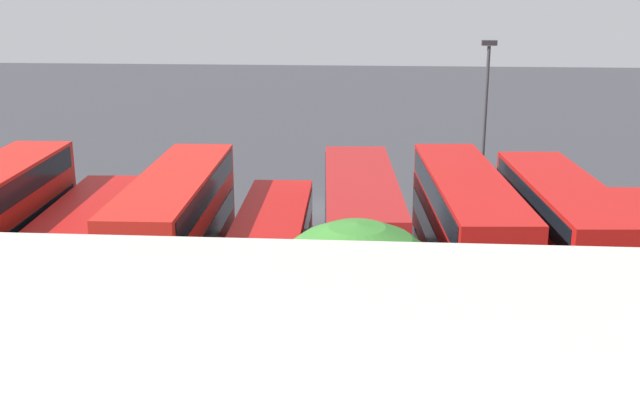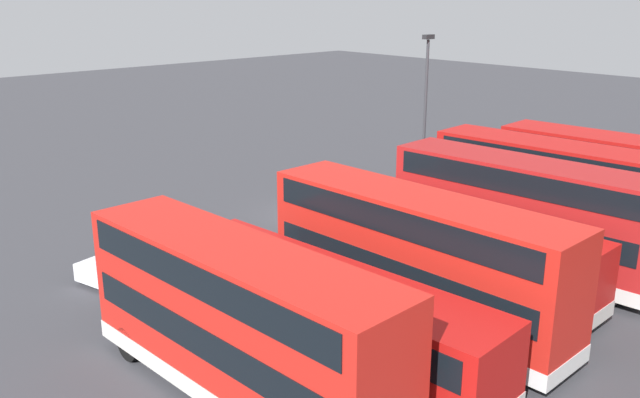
{
  "view_description": "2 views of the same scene",
  "coord_description": "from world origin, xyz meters",
  "px_view_note": "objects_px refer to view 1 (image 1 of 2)",
  "views": [
    {
      "loc": [
        -2.16,
        38.34,
        11.48
      ],
      "look_at": [
        0.5,
        2.07,
        1.16
      ],
      "focal_mm": 43.52,
      "sensor_mm": 36.0,
      "label": 1
    },
    {
      "loc": [
        22.16,
        24.82,
        11.05
      ],
      "look_at": [
        1.35,
        2.23,
        1.64
      ],
      "focal_mm": 38.44,
      "sensor_mm": 36.0,
      "label": 2
    }
  ],
  "objects_px": {
    "bus_double_decker_third": "(465,232)",
    "bus_double_decker_fourth": "(360,232)",
    "car_hatchback_silver": "(132,196)",
    "bus_single_deck_seventh": "(78,247)",
    "bus_double_decker_sixth": "(176,230)",
    "lamp_post_tall": "(485,119)",
    "bus_single_deck_fifth": "(271,248)",
    "bus_double_decker_second": "(561,240)"
  },
  "relations": [
    {
      "from": "bus_double_decker_fourth",
      "to": "car_hatchback_silver",
      "type": "distance_m",
      "value": 15.95
    },
    {
      "from": "bus_double_decker_fourth",
      "to": "bus_single_deck_fifth",
      "type": "distance_m",
      "value": 3.5
    },
    {
      "from": "bus_double_decker_second",
      "to": "bus_single_deck_fifth",
      "type": "xyz_separation_m",
      "value": [
        10.63,
        -0.64,
        -0.83
      ]
    },
    {
      "from": "bus_single_deck_seventh",
      "to": "bus_double_decker_fourth",
      "type": "bearing_deg",
      "value": -179.78
    },
    {
      "from": "bus_double_decker_sixth",
      "to": "bus_single_deck_seventh",
      "type": "distance_m",
      "value": 4.01
    },
    {
      "from": "bus_single_deck_fifth",
      "to": "bus_double_decker_second",
      "type": "bearing_deg",
      "value": 176.55
    },
    {
      "from": "bus_double_decker_second",
      "to": "bus_double_decker_sixth",
      "type": "bearing_deg",
      "value": -0.54
    },
    {
      "from": "bus_double_decker_third",
      "to": "bus_single_deck_fifth",
      "type": "relative_size",
      "value": 1.12
    },
    {
      "from": "bus_double_decker_sixth",
      "to": "bus_single_deck_seventh",
      "type": "xyz_separation_m",
      "value": [
        3.92,
        -0.15,
        -0.83
      ]
    },
    {
      "from": "car_hatchback_silver",
      "to": "lamp_post_tall",
      "type": "bearing_deg",
      "value": 177.93
    },
    {
      "from": "bus_double_decker_third",
      "to": "bus_double_decker_sixth",
      "type": "relative_size",
      "value": 1.05
    },
    {
      "from": "bus_double_decker_fourth",
      "to": "bus_single_deck_seventh",
      "type": "relative_size",
      "value": 0.92
    },
    {
      "from": "bus_double_decker_third",
      "to": "bus_double_decker_fourth",
      "type": "height_order",
      "value": "same"
    },
    {
      "from": "bus_double_decker_second",
      "to": "car_hatchback_silver",
      "type": "distance_m",
      "value": 22.09
    },
    {
      "from": "bus_double_decker_fourth",
      "to": "lamp_post_tall",
      "type": "xyz_separation_m",
      "value": [
        -5.68,
        -9.71,
        2.63
      ]
    },
    {
      "from": "bus_double_decker_second",
      "to": "bus_single_deck_seventh",
      "type": "relative_size",
      "value": 0.89
    },
    {
      "from": "bus_double_decker_second",
      "to": "bus_double_decker_sixth",
      "type": "distance_m",
      "value": 14.13
    },
    {
      "from": "bus_double_decker_sixth",
      "to": "lamp_post_tall",
      "type": "bearing_deg",
      "value": -141.76
    },
    {
      "from": "bus_double_decker_fourth",
      "to": "bus_single_deck_fifth",
      "type": "height_order",
      "value": "bus_double_decker_fourth"
    },
    {
      "from": "car_hatchback_silver",
      "to": "bus_single_deck_seventh",
      "type": "bearing_deg",
      "value": 96.65
    },
    {
      "from": "bus_double_decker_fourth",
      "to": "bus_single_deck_fifth",
      "type": "xyz_separation_m",
      "value": [
        3.39,
        -0.32,
        -0.83
      ]
    },
    {
      "from": "bus_single_deck_fifth",
      "to": "bus_single_deck_seventh",
      "type": "height_order",
      "value": "same"
    },
    {
      "from": "bus_double_decker_third",
      "to": "bus_single_deck_fifth",
      "type": "distance_m",
      "value": 7.34
    },
    {
      "from": "bus_single_deck_fifth",
      "to": "lamp_post_tall",
      "type": "height_order",
      "value": "lamp_post_tall"
    },
    {
      "from": "bus_double_decker_third",
      "to": "car_hatchback_silver",
      "type": "height_order",
      "value": "bus_double_decker_third"
    },
    {
      "from": "bus_double_decker_fourth",
      "to": "car_hatchback_silver",
      "type": "xyz_separation_m",
      "value": [
        12.01,
        -10.35,
        -1.75
      ]
    },
    {
      "from": "bus_double_decker_fourth",
      "to": "bus_double_decker_sixth",
      "type": "distance_m",
      "value": 6.88
    },
    {
      "from": "bus_double_decker_fourth",
      "to": "bus_double_decker_sixth",
      "type": "xyz_separation_m",
      "value": [
        6.88,
        0.19,
        0.0
      ]
    },
    {
      "from": "bus_double_decker_second",
      "to": "car_hatchback_silver",
      "type": "xyz_separation_m",
      "value": [
        19.26,
        -10.67,
        -1.75
      ]
    },
    {
      "from": "bus_single_deck_fifth",
      "to": "lamp_post_tall",
      "type": "xyz_separation_m",
      "value": [
        -9.07,
        -9.39,
        3.46
      ]
    },
    {
      "from": "bus_double_decker_third",
      "to": "car_hatchback_silver",
      "type": "relative_size",
      "value": 2.8
    },
    {
      "from": "bus_double_decker_second",
      "to": "lamp_post_tall",
      "type": "height_order",
      "value": "lamp_post_tall"
    },
    {
      "from": "bus_double_decker_sixth",
      "to": "lamp_post_tall",
      "type": "relative_size",
      "value": 1.31
    },
    {
      "from": "bus_double_decker_third",
      "to": "bus_single_deck_seventh",
      "type": "relative_size",
      "value": 1.0
    },
    {
      "from": "bus_double_decker_fourth",
      "to": "lamp_post_tall",
      "type": "relative_size",
      "value": 1.26
    },
    {
      "from": "bus_double_decker_second",
      "to": "lamp_post_tall",
      "type": "xyz_separation_m",
      "value": [
        1.56,
        -10.03,
        2.63
      ]
    },
    {
      "from": "bus_single_deck_seventh",
      "to": "car_hatchback_silver",
      "type": "xyz_separation_m",
      "value": [
        1.21,
        -10.39,
        -0.92
      ]
    },
    {
      "from": "bus_double_decker_second",
      "to": "bus_double_decker_fourth",
      "type": "relative_size",
      "value": 0.97
    },
    {
      "from": "bus_single_deck_seventh",
      "to": "car_hatchback_silver",
      "type": "height_order",
      "value": "bus_single_deck_seventh"
    },
    {
      "from": "bus_double_decker_fourth",
      "to": "car_hatchback_silver",
      "type": "relative_size",
      "value": 2.58
    },
    {
      "from": "lamp_post_tall",
      "to": "bus_double_decker_second",
      "type": "bearing_deg",
      "value": 98.86
    },
    {
      "from": "bus_double_decker_fourth",
      "to": "bus_single_deck_seventh",
      "type": "height_order",
      "value": "bus_double_decker_fourth"
    }
  ]
}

